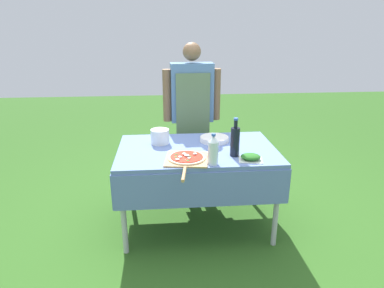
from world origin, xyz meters
The scene contains 9 objects.
ground_plane centered at (0.00, 0.00, 0.00)m, with size 12.00×12.00×0.00m, color #2D5B1E.
prep_table centered at (0.00, 0.00, 0.65)m, with size 1.33×0.85×0.73m.
person_cook centered at (0.02, 0.71, 0.92)m, with size 0.58×0.20×1.55m.
pizza_on_peel centered at (-0.11, -0.26, 0.74)m, with size 0.36×0.57×0.05m.
oil_bottle centered at (0.28, -0.19, 0.85)m, with size 0.07×0.07×0.31m.
water_bottle centered at (0.08, -0.36, 0.84)m, with size 0.08×0.08×0.24m.
herb_container centered at (0.38, -0.30, 0.75)m, with size 0.20×0.18×0.05m.
mixing_tub centered at (-0.31, 0.15, 0.79)m, with size 0.16×0.16×0.13m, color silver.
plate_stack centered at (0.17, 0.17, 0.75)m, with size 0.26×0.26×0.04m.
Camera 1 is at (-0.27, -2.67, 1.71)m, focal length 32.00 mm.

